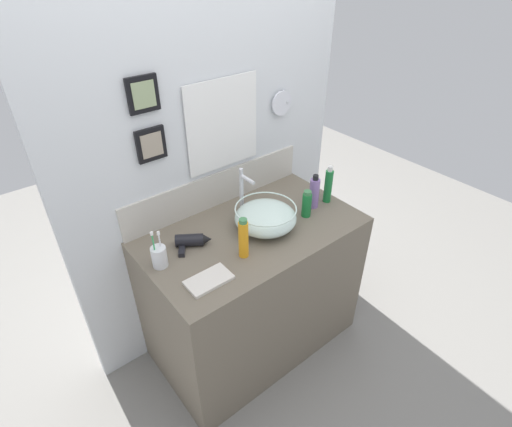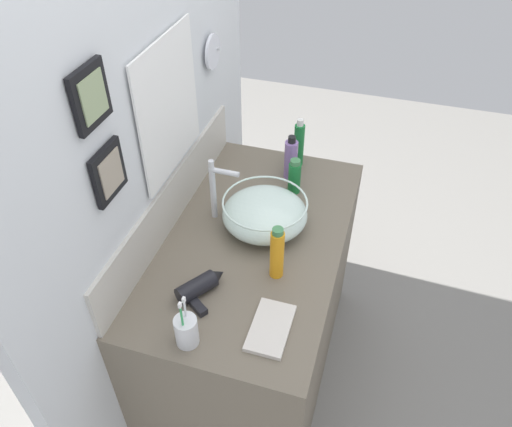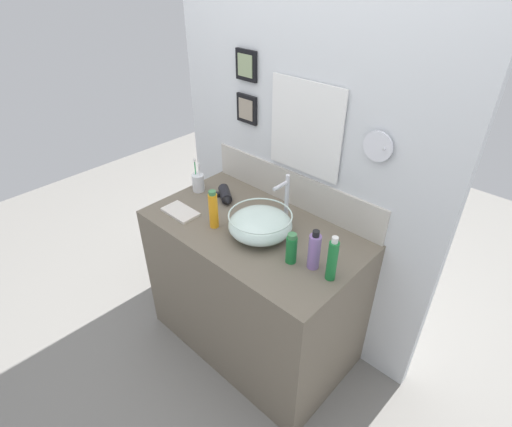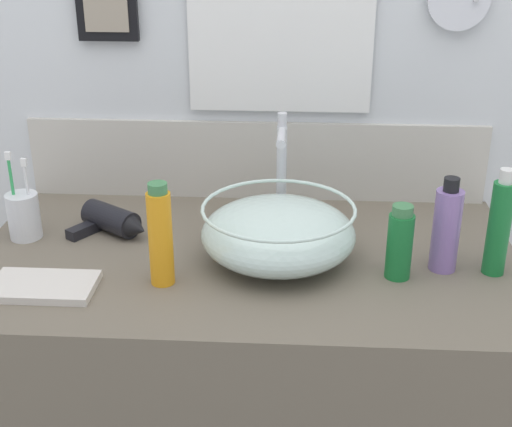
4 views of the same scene
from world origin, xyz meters
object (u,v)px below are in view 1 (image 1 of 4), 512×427
faucet (243,188)px  spray_bottle (307,204)px  soap_dispenser (243,238)px  glass_bowl_sink (266,217)px  toothbrush_cup (159,256)px  hair_drier (192,241)px  shampoo_bottle (314,193)px  lotion_bottle (328,186)px  hand_towel (209,280)px

faucet → spray_bottle: faucet is taller
faucet → soap_dispenser: 0.39m
faucet → soap_dispenser: faucet is taller
glass_bowl_sink → soap_dispenser: (-0.23, -0.11, 0.04)m
toothbrush_cup → spray_bottle: 0.84m
faucet → glass_bowl_sink: bearing=-90.0°
spray_bottle → hair_drier: bearing=165.0°
glass_bowl_sink → shampoo_bottle: size_ratio=1.61×
glass_bowl_sink → shampoo_bottle: (0.35, -0.02, 0.03)m
glass_bowl_sink → lotion_bottle: 0.45m
hair_drier → toothbrush_cup: toothbrush_cup is taller
glass_bowl_sink → hair_drier: size_ratio=1.62×
spray_bottle → soap_dispenser: (-0.48, -0.05, 0.03)m
soap_dispenser → spray_bottle: bearing=6.4°
soap_dispenser → toothbrush_cup: bearing=151.7°
hand_towel → hair_drier: bearing=74.0°
soap_dispenser → hand_towel: bearing=-169.1°
toothbrush_cup → hand_towel: bearing=-63.1°
glass_bowl_sink → hair_drier: (-0.39, 0.11, -0.04)m
lotion_bottle → faucet: bearing=153.7°
soap_dispenser → faucet: bearing=53.0°
toothbrush_cup → hand_towel: size_ratio=0.99×
faucet → hair_drier: (-0.39, -0.08, -0.12)m
toothbrush_cup → soap_dispenser: (0.35, -0.19, 0.05)m
soap_dispenser → glass_bowl_sink: bearing=25.5°
faucet → spray_bottle: bearing=-45.6°
shampoo_bottle → soap_dispenser: (-0.58, -0.09, 0.01)m
hair_drier → toothbrush_cup: 0.20m
glass_bowl_sink → soap_dispenser: size_ratio=1.52×
shampoo_bottle → spray_bottle: bearing=-157.5°
glass_bowl_sink → soap_dispenser: 0.26m
glass_bowl_sink → hair_drier: glass_bowl_sink is taller
faucet → soap_dispenser: size_ratio=1.24×
hand_towel → toothbrush_cup: bearing=116.9°
soap_dispenser → shampoo_bottle: bearing=9.3°
toothbrush_cup → shampoo_bottle: size_ratio=1.01×
hair_drier → shampoo_bottle: shampoo_bottle is taller
hair_drier → spray_bottle: size_ratio=1.27×
lotion_bottle → toothbrush_cup: bearing=174.2°
glass_bowl_sink → spray_bottle: 0.25m
lotion_bottle → hand_towel: bearing=-172.0°
spray_bottle → shampoo_bottle: bearing=22.5°
hair_drier → hand_towel: size_ratio=0.97×
shampoo_bottle → hand_towel: bearing=-170.3°
hair_drier → soap_dispenser: size_ratio=0.94×
glass_bowl_sink → spray_bottle: (0.25, -0.06, 0.01)m
hand_towel → faucet: bearing=37.1°
faucet → hair_drier: faucet is taller
faucet → lotion_bottle: size_ratio=1.17×
hair_drier → shampoo_bottle: bearing=-10.0°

